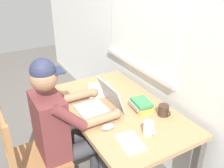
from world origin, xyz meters
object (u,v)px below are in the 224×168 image
object	(u,v)px
book_stack_main	(141,105)
laptop	(101,105)
wooden_chair	(31,159)
coffee_mug_dark	(164,110)
computer_mouse	(108,127)
seated_person	(64,124)
coffee_mug_white	(148,128)
desk	(118,117)

from	to	relation	value
book_stack_main	laptop	bearing A→B (deg)	-116.08
wooden_chair	coffee_mug_dark	size ratio (longest dim) A/B	7.69
computer_mouse	coffee_mug_dark	size ratio (longest dim) A/B	0.83
seated_person	coffee_mug_white	world-z (taller)	seated_person
desk	wooden_chair	size ratio (longest dim) A/B	1.39
seated_person	wooden_chair	world-z (taller)	seated_person
laptop	coffee_mug_dark	bearing A→B (deg)	52.08
wooden_chair	computer_mouse	distance (m)	0.65
desk	coffee_mug_dark	world-z (taller)	coffee_mug_dark
desk	computer_mouse	xyz separation A→B (m)	(0.21, -0.22, 0.11)
seated_person	book_stack_main	distance (m)	0.63
desk	laptop	distance (m)	0.21
seated_person	wooden_chair	xyz separation A→B (m)	(0.00, -0.28, -0.22)
desk	laptop	size ratio (longest dim) A/B	3.90
computer_mouse	wooden_chair	bearing A→B (deg)	-117.28
wooden_chair	coffee_mug_white	size ratio (longest dim) A/B	8.44
seated_person	coffee_mug_dark	distance (m)	0.78
wooden_chair	seated_person	bearing A→B (deg)	90.00
wooden_chair	coffee_mug_dark	world-z (taller)	wooden_chair
seated_person	computer_mouse	xyz separation A→B (m)	(0.27, 0.24, 0.06)
computer_mouse	coffee_mug_dark	bearing A→B (deg)	82.26
laptop	seated_person	bearing A→B (deg)	-94.89
computer_mouse	book_stack_main	xyz separation A→B (m)	(-0.10, 0.36, 0.02)
book_stack_main	coffee_mug_white	bearing A→B (deg)	-26.97
seated_person	coffee_mug_dark	xyz separation A→B (m)	(0.33, 0.70, 0.08)
computer_mouse	coffee_mug_white	world-z (taller)	coffee_mug_white
seated_person	wooden_chair	distance (m)	0.36
wooden_chair	laptop	size ratio (longest dim) A/B	2.82
wooden_chair	coffee_mug_dark	bearing A→B (deg)	71.36
coffee_mug_white	desk	bearing A→B (deg)	179.50
laptop	coffee_mug_white	size ratio (longest dim) A/B	3.00
desk	book_stack_main	size ratio (longest dim) A/B	6.60
seated_person	laptop	size ratio (longest dim) A/B	3.74
wooden_chair	book_stack_main	size ratio (longest dim) A/B	4.76
desk	coffee_mug_white	bearing A→B (deg)	-0.50
wooden_chair	coffee_mug_white	bearing A→B (deg)	57.86
desk	book_stack_main	xyz separation A→B (m)	(0.11, 0.14, 0.14)
desk	coffee_mug_dark	distance (m)	0.39
coffee_mug_white	wooden_chair	bearing A→B (deg)	-122.14
laptop	computer_mouse	bearing A→B (deg)	-16.21
wooden_chair	book_stack_main	distance (m)	0.95
seated_person	coffee_mug_dark	bearing A→B (deg)	64.72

